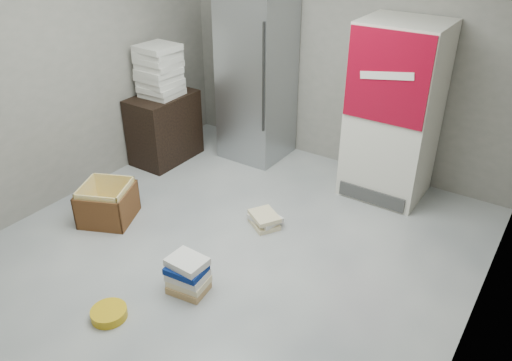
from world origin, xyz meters
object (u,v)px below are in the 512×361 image
at_px(steel_fridge, 257,79).
at_px(wood_shelf, 165,128).
at_px(phonebook_stack_main, 188,275).
at_px(cardboard_box, 108,205).
at_px(coke_cooler, 394,112).

bearing_deg(steel_fridge, wood_shelf, -138.69).
bearing_deg(phonebook_stack_main, wood_shelf, 133.12).
distance_m(wood_shelf, cardboard_box, 1.40).
height_order(wood_shelf, phonebook_stack_main, wood_shelf).
distance_m(steel_fridge, wood_shelf, 1.23).
distance_m(steel_fridge, cardboard_box, 2.22).
bearing_deg(wood_shelf, cardboard_box, -71.36).
height_order(steel_fridge, wood_shelf, steel_fridge).
height_order(coke_cooler, wood_shelf, coke_cooler).
bearing_deg(coke_cooler, cardboard_box, -135.08).
bearing_deg(phonebook_stack_main, cardboard_box, 161.47).
relative_size(wood_shelf, cardboard_box, 1.28).
relative_size(steel_fridge, cardboard_box, 3.04).
bearing_deg(wood_shelf, phonebook_stack_main, -43.21).
xyz_separation_m(coke_cooler, cardboard_box, (-2.04, -2.03, -0.75)).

